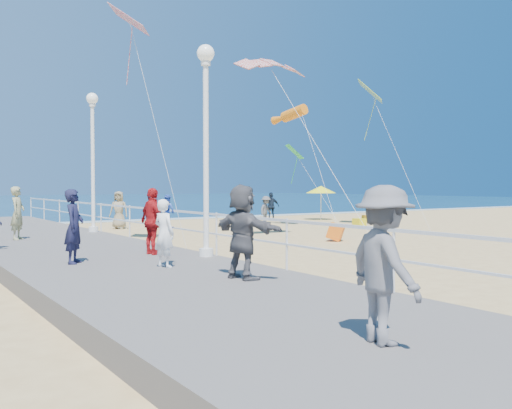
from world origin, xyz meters
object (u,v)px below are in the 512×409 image
beach_walker_b (271,206)px  beach_umbrella (321,190)px  lamp_post_mid (206,127)px  beach_chair_left (359,222)px  spectator_6 (18,213)px  beach_chair_right (368,218)px  spectator_3 (153,221)px  spectator_2 (384,265)px  spectator_5 (243,232)px  spectator_0 (74,226)px  beach_walker_a (266,210)px  lamp_post_far (93,147)px  toddler_held (167,211)px  box_kite (336,234)px  beach_walker_c (119,210)px  woman_holding_toddler (164,233)px

beach_walker_b → beach_umbrella: beach_umbrella is taller
lamp_post_mid → beach_chair_left: size_ratio=9.67×
spectator_6 → beach_chair_right: 21.00m
spectator_3 → spectator_2: bearing=165.6°
spectator_5 → beach_walker_b: 24.33m
spectator_5 → spectator_6: 10.92m
spectator_0 → beach_walker_a: spectator_0 is taller
lamp_post_far → toddler_held: bearing=-98.8°
lamp_post_mid → spectator_3: 2.81m
box_kite → beach_chair_right: box_kite is taller
lamp_post_mid → spectator_3: (-0.98, 1.10, -2.40)m
beach_walker_a → box_kite: beach_walker_a is taller
spectator_6 → beach_umbrella: spectator_6 is taller
spectator_2 → beach_walker_c: bearing=-1.0°
woman_holding_toddler → box_kite: size_ratio=2.50×
woman_holding_toddler → beach_walker_a: woman_holding_toddler is taller
lamp_post_mid → lamp_post_far: 9.00m
lamp_post_mid → spectator_2: lamp_post_mid is taller
spectator_2 → beach_chair_left: bearing=-31.4°
beach_walker_a → beach_walker_b: bearing=23.9°
spectator_2 → beach_umbrella: size_ratio=0.85×
lamp_post_far → spectator_0: size_ratio=3.10×
spectator_5 → beach_walker_b: spectator_5 is taller
box_kite → toddler_held: bearing=169.0°
spectator_2 → beach_chair_left: 24.47m
toddler_held → lamp_post_far: bearing=-26.6°
lamp_post_mid → beach_walker_b: 21.14m
spectator_3 → box_kite: bearing=-78.7°
woman_holding_toddler → spectator_3: size_ratio=0.87×
spectator_6 → beach_chair_left: bearing=-50.2°
spectator_0 → beach_walker_b: (16.56, 15.59, -0.39)m
lamp_post_mid → spectator_5: bearing=-107.5°
spectator_6 → spectator_2: bearing=-144.3°
woman_holding_toddler → spectator_5: size_ratio=0.82×
spectator_0 → beach_chair_left: bearing=-29.7°
spectator_0 → toddler_held: bearing=-100.9°
spectator_0 → spectator_3: size_ratio=0.99×
beach_walker_a → beach_walker_c: bearing=150.3°
spectator_2 → spectator_6: bearing=15.4°
spectator_0 → spectator_5: bearing=-119.3°
spectator_6 → beach_walker_a: size_ratio=1.12×
lamp_post_far → spectator_3: (-0.98, -7.90, -2.40)m
beach_walker_c → spectator_0: bearing=-77.0°
beach_walker_c → beach_umbrella: beach_umbrella is taller
lamp_post_mid → box_kite: 9.60m
box_kite → beach_umbrella: size_ratio=0.28×
toddler_held → spectator_0: spectator_0 is taller
toddler_held → beach_umbrella: 23.80m
beach_walker_a → beach_chair_left: size_ratio=2.84×
spectator_2 → beach_umbrella: bearing=-26.9°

